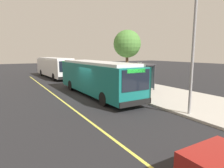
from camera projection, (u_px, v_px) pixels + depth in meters
The scene contains 11 objects.
ground_plane at pixel (88, 98), 16.14m from camera, with size 120.00×120.00×0.00m, color #232326.
sidewalk_curb at pixel (145, 90), 19.10m from camera, with size 44.00×6.40×0.15m, color #B7B2A8.
lane_stripe_center at pixel (62, 101), 15.05m from camera, with size 36.00×0.14×0.01m, color #E0D64C.
transit_bus_main at pixel (97, 77), 16.81m from camera, with size 11.12×2.82×2.95m.
transit_bus_second at pixel (55, 67), 29.22m from camera, with size 11.17×3.19×2.95m.
bus_shelter at pixel (141, 71), 19.51m from camera, with size 2.90×1.60×2.48m.
waiting_bench at pixel (141, 83), 19.76m from camera, with size 1.60×0.48×0.95m.
route_sign_post at pixel (139, 74), 15.78m from camera, with size 0.44×0.08×2.80m.
pedestrian_commuter at pixel (140, 81), 17.87m from camera, with size 0.24×0.40×1.69m.
street_tree_near_shelter at pixel (127, 44), 24.20m from camera, with size 3.42×3.42×6.36m.
utility_pole at pixel (192, 59), 10.91m from camera, with size 0.16×0.16×6.40m, color gray.
Camera 1 is at (14.63, -6.19, 3.67)m, focal length 31.16 mm.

